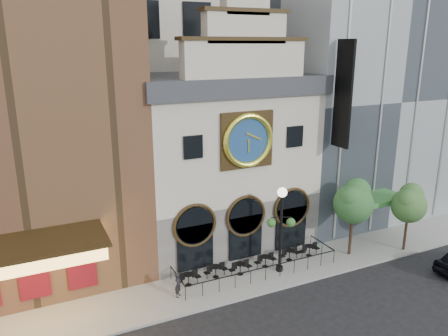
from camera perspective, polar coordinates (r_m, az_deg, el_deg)
The scene contains 16 objects.
ground at distance 27.40m, azimuth 6.75°, elevation -15.75°, with size 120.00×120.00×0.00m, color black.
sidewalk at distance 29.21m, azimuth 4.10°, elevation -13.36°, with size 44.00×5.00×0.15m, color gray.
clock_building at distance 31.18m, azimuth -0.44°, elevation 1.71°, with size 12.60×8.78×18.65m.
theater_building at distance 29.64m, azimuth -26.33°, elevation 10.95°, with size 14.00×15.60×25.00m.
retail_building at distance 39.41m, azimuth 15.80°, elevation 9.20°, with size 14.00×14.40×20.00m.
cafe_railing at distance 28.96m, azimuth 4.12°, elevation -12.45°, with size 10.60×2.60×0.90m, color black, non-canonical shape.
bistro_0 at distance 27.42m, azimuth -4.66°, elevation -14.18°, with size 1.58×0.68×0.90m.
bistro_1 at distance 28.17m, azimuth -1.08°, elevation -13.25°, with size 1.58×0.68×0.90m.
bistro_2 at distance 28.49m, azimuth 2.13°, elevation -12.89°, with size 1.58×0.68×0.90m.
bistro_3 at distance 29.47m, azimuth 5.43°, elevation -11.92°, with size 1.58×0.68×0.90m.
bistro_4 at distance 30.47m, azimuth 8.54°, elevation -11.05°, with size 1.58×0.68×0.90m.
bistro_5 at distance 31.29m, azimuth 11.10°, elevation -10.42°, with size 1.58×0.68×0.90m.
pedestrian at distance 26.26m, azimuth -6.01°, elevation -14.94°, with size 0.55×0.36×1.51m, color black.
lamppost at distance 27.82m, azimuth 7.48°, elevation -6.79°, with size 1.73×1.04×5.68m.
tree_left at distance 30.94m, azimuth 16.59°, elevation -4.10°, with size 2.80×2.70×5.39m.
tree_right at distance 33.07m, azimuth 23.03°, elevation -4.20°, with size 2.51×2.41×4.83m.
Camera 1 is at (-12.68, -19.63, 14.31)m, focal length 35.00 mm.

